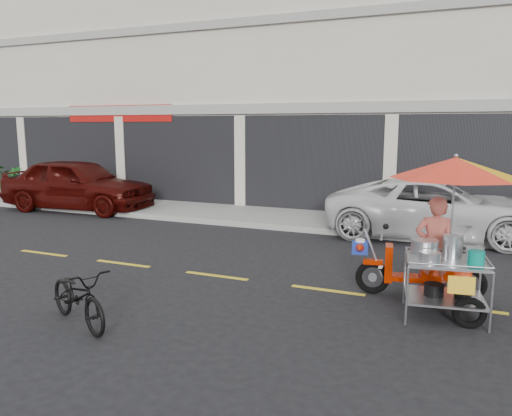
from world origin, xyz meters
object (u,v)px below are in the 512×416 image
at_px(maroon_sedan, 78,184).
at_px(food_vendor_rig, 445,212).
at_px(white_pickup, 436,208).
at_px(near_bicycle, 78,296).

height_order(maroon_sedan, food_vendor_rig, food_vendor_rig).
xyz_separation_m(maroon_sedan, white_pickup, (10.42, 0.26, -0.12)).
bearing_deg(food_vendor_rig, near_bicycle, -158.62).
bearing_deg(white_pickup, maroon_sedan, 89.05).
bearing_deg(near_bicycle, food_vendor_rig, -35.97).
bearing_deg(white_pickup, near_bicycle, 149.06).
xyz_separation_m(maroon_sedan, food_vendor_rig, (10.78, -4.60, 0.60)).
relative_size(maroon_sedan, near_bicycle, 3.15).
bearing_deg(white_pickup, food_vendor_rig, -178.21).
distance_m(white_pickup, near_bicycle, 8.36).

